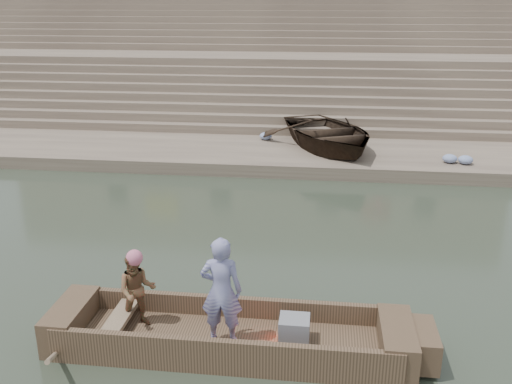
% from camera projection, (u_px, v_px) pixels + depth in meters
% --- Properties ---
extents(ground, '(120.00, 120.00, 0.00)m').
position_uv_depth(ground, '(102.00, 259.00, 11.88)').
color(ground, '#2A3528').
rests_on(ground, ground).
extents(lower_landing, '(32.00, 4.00, 0.40)m').
position_uv_depth(lower_landing, '(190.00, 152.00, 19.32)').
color(lower_landing, gray).
rests_on(lower_landing, ground).
extents(mid_landing, '(32.00, 3.00, 2.80)m').
position_uv_depth(mid_landing, '(227.00, 85.00, 25.97)').
color(mid_landing, gray).
rests_on(mid_landing, ground).
extents(upper_landing, '(32.00, 3.00, 5.20)m').
position_uv_depth(upper_landing, '(247.00, 46.00, 32.15)').
color(upper_landing, gray).
rests_on(upper_landing, ground).
extents(ghat_steps, '(32.00, 11.00, 5.20)m').
position_uv_depth(ghat_steps, '(232.00, 72.00, 27.43)').
color(ghat_steps, gray).
rests_on(ghat_steps, ground).
extents(main_rowboat, '(5.00, 1.30, 0.22)m').
position_uv_depth(main_rowboat, '(229.00, 342.00, 8.80)').
color(main_rowboat, brown).
rests_on(main_rowboat, ground).
extents(rowboat_trim, '(6.04, 2.63, 1.92)m').
position_uv_depth(rowboat_trim, '(242.00, 333.00, 8.71)').
color(rowboat_trim, brown).
rests_on(rowboat_trim, ground).
extents(standing_man, '(0.63, 0.42, 1.72)m').
position_uv_depth(standing_man, '(221.00, 291.00, 8.38)').
color(standing_man, navy).
rests_on(standing_man, main_rowboat).
extents(rowing_man, '(0.72, 0.63, 1.24)m').
position_uv_depth(rowing_man, '(137.00, 290.00, 8.88)').
color(rowing_man, '#216532').
rests_on(rowing_man, main_rowboat).
extents(television, '(0.46, 0.42, 0.40)m').
position_uv_depth(television, '(294.00, 330.00, 8.59)').
color(television, slate).
rests_on(television, main_rowboat).
extents(beached_rowboat, '(5.27, 5.99, 1.03)m').
position_uv_depth(beached_rowboat, '(328.00, 133.00, 18.91)').
color(beached_rowboat, '#2D2116').
rests_on(beached_rowboat, lower_landing).
extents(cloth_bundles, '(6.82, 2.83, 0.26)m').
position_uv_depth(cloth_bundles, '(387.00, 151.00, 18.24)').
color(cloth_bundles, '#3F5999').
rests_on(cloth_bundles, lower_landing).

